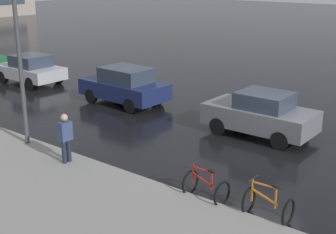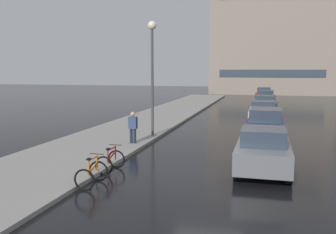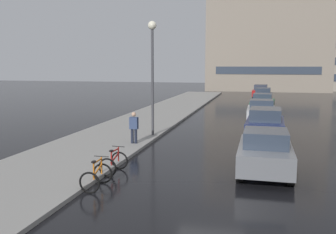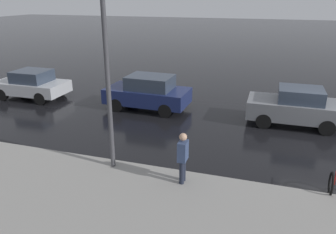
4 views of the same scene
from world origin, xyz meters
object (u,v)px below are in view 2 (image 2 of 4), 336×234
object	(u,v)px
car_grey	(263,151)
car_silver	(263,112)
car_green	(265,105)
pedestrian	(133,127)
car_black	(266,98)
car_red	(264,94)
streetlamp	(152,58)
car_navy	(266,124)
bicycle_second	(110,161)
bicycle_nearest	(92,174)

from	to	relation	value
car_grey	car_silver	bearing A→B (deg)	90.58
car_green	pedestrian	size ratio (longest dim) A/B	2.57
car_black	pedestrian	world-z (taller)	pedestrian
car_grey	car_silver	distance (m)	13.32
car_grey	pedestrian	world-z (taller)	pedestrian
car_red	pedestrian	bearing A→B (deg)	-101.80
car_green	streetlamp	size ratio (longest dim) A/B	0.69
car_navy	car_grey	bearing A→B (deg)	-90.56
car_black	car_silver	bearing A→B (deg)	-90.88
car_grey	car_red	xyz separation A→B (m)	(-0.19, 31.78, 0.01)
streetlamp	bicycle_second	bearing A→B (deg)	-85.70
bicycle_nearest	car_green	world-z (taller)	car_green
car_green	pedestrian	world-z (taller)	pedestrian
bicycle_nearest	car_green	size ratio (longest dim) A/B	0.25
bicycle_second	streetlamp	distance (m)	7.95
car_grey	car_green	distance (m)	18.87
car_red	streetlamp	xyz separation A→B (m)	(-5.68, -26.12, 3.47)
bicycle_nearest	car_navy	xyz separation A→B (m)	(5.31, 9.67, 0.45)
bicycle_second	pedestrian	bearing A→B (deg)	99.78
pedestrian	car_navy	bearing A→B (deg)	28.80
bicycle_second	car_black	bearing A→B (deg)	78.48
car_red	car_green	bearing A→B (deg)	-89.24
bicycle_nearest	pedestrian	size ratio (longest dim) A/B	0.66
bicycle_nearest	car_red	world-z (taller)	car_red
bicycle_nearest	bicycle_second	size ratio (longest dim) A/B	0.99
car_silver	bicycle_nearest	bearing A→B (deg)	-107.43
car_silver	car_red	world-z (taller)	car_red
car_black	bicycle_second	bearing A→B (deg)	-101.52
car_grey	streetlamp	size ratio (longest dim) A/B	0.63
pedestrian	streetlamp	xyz separation A→B (m)	(0.27, 2.35, 3.34)
bicycle_second	car_red	size ratio (longest dim) A/B	0.27
bicycle_second	car_black	world-z (taller)	car_black
bicycle_nearest	car_silver	xyz separation A→B (m)	(5.11, 16.28, 0.37)
pedestrian	streetlamp	distance (m)	4.10
bicycle_nearest	car_grey	bearing A→B (deg)	29.38
bicycle_second	bicycle_nearest	bearing A→B (deg)	-86.51
car_grey	car_navy	size ratio (longest dim) A/B	0.97
bicycle_second	car_black	distance (m)	27.03
car_silver	bicycle_second	bearing A→B (deg)	-109.71
car_grey	car_navy	distance (m)	6.72
bicycle_second	car_red	world-z (taller)	car_red
car_black	pedestrian	xyz separation A→B (m)	(-6.18, -21.93, 0.12)
car_red	pedestrian	distance (m)	29.09
bicycle_second	car_navy	bearing A→B (deg)	55.76
bicycle_second	car_green	bearing A→B (deg)	75.14
bicycle_nearest	car_green	bearing A→B (deg)	76.52
car_red	car_silver	bearing A→B (deg)	-89.84
car_green	streetlamp	bearing A→B (deg)	-113.91
bicycle_second	car_grey	size ratio (longest dim) A/B	0.28
bicycle_second	streetlamp	xyz separation A→B (m)	(-0.52, 6.90, 3.90)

